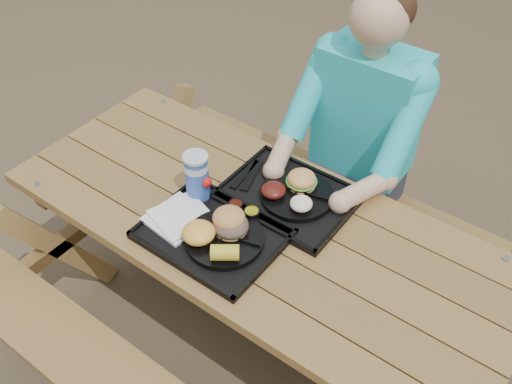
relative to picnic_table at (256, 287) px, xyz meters
The scene contains 18 objects.
ground 0.38m from the picnic_table, ahead, with size 60.00×60.00×0.00m, color #999999.
picnic_table is the anchor object (origin of this frame).
tray_near 0.42m from the picnic_table, 114.47° to the right, with size 0.45×0.35×0.02m, color black.
tray_far 0.41m from the picnic_table, 78.12° to the left, with size 0.45×0.35×0.02m, color black.
plate_near 0.43m from the picnic_table, 94.81° to the right, with size 0.26×0.26×0.02m, color black.
plate_far 0.44m from the picnic_table, 68.94° to the left, with size 0.26×0.26×0.02m, color black.
napkin_stack 0.48m from the picnic_table, 139.50° to the right, with size 0.18×0.18×0.02m, color white.
soda_cup 0.53m from the picnic_table, behind, with size 0.08×0.08×0.17m, color #163FA5.
condiment_bbq 0.42m from the picnic_table, 166.01° to the right, with size 0.05×0.05×0.03m, color black.
condiment_mustard 0.41m from the picnic_table, 110.98° to the right, with size 0.06×0.06×0.03m, color gold.
sandwich 0.49m from the picnic_table, 96.99° to the right, with size 0.11×0.11×0.12m, color #C58845, non-canonical shape.
mac_cheese 0.49m from the picnic_table, 109.51° to the right, with size 0.11×0.11×0.05m, color #F7B841.
corn_cob 0.50m from the picnic_table, 78.44° to the right, with size 0.09×0.09×0.05m, color gold, non-canonical shape.
cutlery_far 0.45m from the picnic_table, 131.08° to the left, with size 0.03×0.18×0.01m, color black.
burger 0.51m from the picnic_table, 75.45° to the left, with size 0.10×0.10×0.09m, color #E99E52, non-canonical shape.
baked_beans 0.45m from the picnic_table, 91.11° to the left, with size 0.09×0.09×0.04m, color #531610.
potato_salad 0.46m from the picnic_table, 42.37° to the left, with size 0.08×0.08×0.04m, color white.
diner 0.68m from the picnic_table, 83.64° to the left, with size 0.48×0.84×1.28m, color teal, non-canonical shape.
Camera 1 is at (0.81, -1.10, 2.15)m, focal length 40.00 mm.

